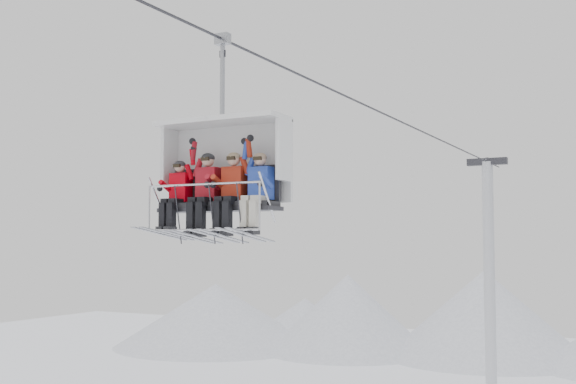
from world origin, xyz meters
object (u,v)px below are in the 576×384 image
at_px(lift_tower_right, 490,311).
at_px(chairlift_carrier, 226,166).
at_px(skier_center_left, 206,190).
at_px(skier_center_right, 232,189).
at_px(skier_far_left, 177,193).
at_px(skier_far_right, 258,189).

bearing_deg(lift_tower_right, chairlift_carrier, -90.00).
bearing_deg(lift_tower_right, skier_center_left, -90.60).
distance_m(lift_tower_right, skier_center_right, 25.43).
bearing_deg(skier_center_right, chairlift_carrier, 137.82).
bearing_deg(skier_center_left, skier_center_right, -0.20).
height_order(skier_center_left, skier_center_right, skier_center_left).
bearing_deg(chairlift_carrier, skier_center_right, -42.18).
bearing_deg(skier_far_left, skier_far_right, 0.21).
bearing_deg(chairlift_carrier, skier_far_left, -161.31).
bearing_deg(skier_far_left, lift_tower_right, 87.84).
bearing_deg(skier_far_right, skier_far_left, -179.79).
bearing_deg(chairlift_carrier, skier_far_right, -18.60).
xyz_separation_m(skier_center_left, skier_far_right, (1.19, -0.01, -0.03)).
bearing_deg(skier_far_left, chairlift_carrier, 18.69).
relative_size(chairlift_carrier, skier_center_left, 2.24).
bearing_deg(skier_far_left, skier_center_left, 1.13).
height_order(chairlift_carrier, skier_center_right, chairlift_carrier).
xyz_separation_m(lift_tower_right, skier_far_right, (0.93, -25.04, 4.45)).
distance_m(lift_tower_right, skier_far_right, 25.45).
bearing_deg(skier_far_left, skier_center_right, 0.51).
distance_m(skier_center_left, skier_far_right, 1.20).
height_order(skier_far_left, skier_center_right, skier_center_right).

